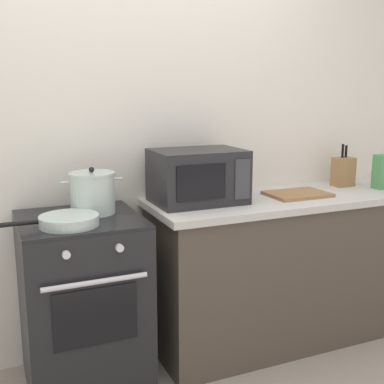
# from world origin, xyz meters

# --- Properties ---
(back_wall) EXTENTS (4.40, 0.10, 2.50)m
(back_wall) POSITION_xyz_m (0.30, 0.97, 1.25)
(back_wall) COLOR silver
(back_wall) RESTS_ON ground_plane
(lower_cabinet_right) EXTENTS (1.64, 0.56, 0.88)m
(lower_cabinet_right) POSITION_xyz_m (0.90, 0.62, 0.44)
(lower_cabinet_right) COLOR #4C4238
(lower_cabinet_right) RESTS_ON ground_plane
(countertop_right) EXTENTS (1.70, 0.60, 0.04)m
(countertop_right) POSITION_xyz_m (0.90, 0.62, 0.90)
(countertop_right) COLOR beige
(countertop_right) RESTS_ON lower_cabinet_right
(stove) EXTENTS (0.60, 0.64, 0.92)m
(stove) POSITION_xyz_m (-0.35, 0.60, 0.46)
(stove) COLOR black
(stove) RESTS_ON ground_plane
(stock_pot) EXTENTS (0.32, 0.23, 0.24)m
(stock_pot) POSITION_xyz_m (-0.27, 0.66, 1.03)
(stock_pot) COLOR silver
(stock_pot) RESTS_ON stove
(frying_pan) EXTENTS (0.48, 0.28, 0.05)m
(frying_pan) POSITION_xyz_m (-0.43, 0.47, 0.95)
(frying_pan) COLOR silver
(frying_pan) RESTS_ON stove
(microwave) EXTENTS (0.50, 0.37, 0.30)m
(microwave) POSITION_xyz_m (0.33, 0.68, 1.07)
(microwave) COLOR #232326
(microwave) RESTS_ON countertop_right
(cutting_board) EXTENTS (0.36, 0.26, 0.02)m
(cutting_board) POSITION_xyz_m (0.96, 0.60, 0.93)
(cutting_board) COLOR #997047
(cutting_board) RESTS_ON countertop_right
(knife_block) EXTENTS (0.13, 0.10, 0.28)m
(knife_block) POSITION_xyz_m (1.42, 0.74, 1.02)
(knife_block) COLOR #997047
(knife_block) RESTS_ON countertop_right
(pasta_box) EXTENTS (0.08, 0.08, 0.22)m
(pasta_box) POSITION_xyz_m (1.58, 0.57, 1.03)
(pasta_box) COLOR #4C9356
(pasta_box) RESTS_ON countertop_right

